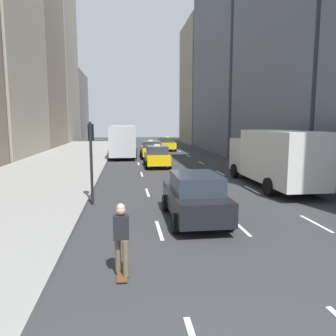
{
  "coord_description": "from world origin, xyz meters",
  "views": [
    {
      "loc": [
        -1.25,
        -2.49,
        3.55
      ],
      "look_at": [
        0.45,
        10.76,
        1.71
      ],
      "focal_mm": 35.0,
      "sensor_mm": 36.0,
      "label": 1
    }
  ],
  "objects_px": {
    "taxi_lead": "(157,156)",
    "box_truck": "(273,156)",
    "traffic_light_pole": "(91,150)",
    "taxi_second": "(150,149)",
    "sedan_black_near": "(195,197)",
    "skateboarder": "(121,237)",
    "taxi_third": "(167,144)",
    "city_bus": "(123,139)"
  },
  "relations": [
    {
      "from": "sedan_black_near",
      "to": "skateboarder",
      "type": "height_order",
      "value": "sedan_black_near"
    },
    {
      "from": "taxi_second",
      "to": "traffic_light_pole",
      "type": "height_order",
      "value": "traffic_light_pole"
    },
    {
      "from": "box_truck",
      "to": "traffic_light_pole",
      "type": "bearing_deg",
      "value": -164.02
    },
    {
      "from": "taxi_lead",
      "to": "taxi_second",
      "type": "xyz_separation_m",
      "value": [
        0.0,
        6.88,
        0.0
      ]
    },
    {
      "from": "taxi_second",
      "to": "sedan_black_near",
      "type": "height_order",
      "value": "taxi_second"
    },
    {
      "from": "taxi_third",
      "to": "sedan_black_near",
      "type": "height_order",
      "value": "taxi_third"
    },
    {
      "from": "taxi_lead",
      "to": "box_truck",
      "type": "relative_size",
      "value": 0.52
    },
    {
      "from": "city_bus",
      "to": "skateboarder",
      "type": "height_order",
      "value": "city_bus"
    },
    {
      "from": "box_truck",
      "to": "skateboarder",
      "type": "bearing_deg",
      "value": -129.83
    },
    {
      "from": "taxi_third",
      "to": "skateboarder",
      "type": "height_order",
      "value": "taxi_third"
    },
    {
      "from": "taxi_lead",
      "to": "taxi_second",
      "type": "bearing_deg",
      "value": 90.0
    },
    {
      "from": "city_bus",
      "to": "box_truck",
      "type": "bearing_deg",
      "value": -66.01
    },
    {
      "from": "box_truck",
      "to": "taxi_third",
      "type": "bearing_deg",
      "value": 96.46
    },
    {
      "from": "box_truck",
      "to": "traffic_light_pole",
      "type": "distance_m",
      "value": 9.96
    },
    {
      "from": "box_truck",
      "to": "skateboarder",
      "type": "relative_size",
      "value": 4.81
    },
    {
      "from": "city_bus",
      "to": "traffic_light_pole",
      "type": "distance_m",
      "value": 21.67
    },
    {
      "from": "taxi_third",
      "to": "skateboarder",
      "type": "distance_m",
      "value": 34.96
    },
    {
      "from": "taxi_second",
      "to": "city_bus",
      "type": "height_order",
      "value": "city_bus"
    },
    {
      "from": "city_bus",
      "to": "skateboarder",
      "type": "bearing_deg",
      "value": -89.56
    },
    {
      "from": "taxi_second",
      "to": "sedan_black_near",
      "type": "bearing_deg",
      "value": -90.0
    },
    {
      "from": "taxi_second",
      "to": "taxi_third",
      "type": "xyz_separation_m",
      "value": [
        2.8,
        8.72,
        0.0
      ]
    },
    {
      "from": "taxi_lead",
      "to": "sedan_black_near",
      "type": "height_order",
      "value": "taxi_lead"
    },
    {
      "from": "taxi_lead",
      "to": "taxi_second",
      "type": "distance_m",
      "value": 6.88
    },
    {
      "from": "taxi_lead",
      "to": "taxi_third",
      "type": "relative_size",
      "value": 1.0
    },
    {
      "from": "taxi_lead",
      "to": "taxi_third",
      "type": "distance_m",
      "value": 15.85
    },
    {
      "from": "box_truck",
      "to": "taxi_lead",
      "type": "bearing_deg",
      "value": 121.56
    },
    {
      "from": "taxi_second",
      "to": "box_truck",
      "type": "relative_size",
      "value": 0.52
    },
    {
      "from": "taxi_lead",
      "to": "city_bus",
      "type": "height_order",
      "value": "city_bus"
    },
    {
      "from": "skateboarder",
      "to": "taxi_second",
      "type": "bearing_deg",
      "value": 84.27
    },
    {
      "from": "skateboarder",
      "to": "traffic_light_pole",
      "type": "relative_size",
      "value": 0.48
    },
    {
      "from": "taxi_second",
      "to": "sedan_black_near",
      "type": "relative_size",
      "value": 0.99
    },
    {
      "from": "taxi_lead",
      "to": "taxi_third",
      "type": "xyz_separation_m",
      "value": [
        2.8,
        15.6,
        0.0
      ]
    },
    {
      "from": "taxi_lead",
      "to": "sedan_black_near",
      "type": "xyz_separation_m",
      "value": [
        -0.0,
        -14.81,
        0.01
      ]
    },
    {
      "from": "taxi_third",
      "to": "box_truck",
      "type": "height_order",
      "value": "box_truck"
    },
    {
      "from": "taxi_lead",
      "to": "city_bus",
      "type": "relative_size",
      "value": 0.38
    },
    {
      "from": "skateboarder",
      "to": "traffic_light_pole",
      "type": "height_order",
      "value": "traffic_light_pole"
    },
    {
      "from": "taxi_third",
      "to": "traffic_light_pole",
      "type": "relative_size",
      "value": 1.22
    },
    {
      "from": "taxi_third",
      "to": "box_truck",
      "type": "xyz_separation_m",
      "value": [
        2.8,
        -24.72,
        0.83
      ]
    },
    {
      "from": "city_bus",
      "to": "traffic_light_pole",
      "type": "relative_size",
      "value": 3.23
    },
    {
      "from": "sedan_black_near",
      "to": "taxi_third",
      "type": "bearing_deg",
      "value": 84.74
    },
    {
      "from": "taxi_third",
      "to": "city_bus",
      "type": "relative_size",
      "value": 0.38
    },
    {
      "from": "skateboarder",
      "to": "traffic_light_pole",
      "type": "distance_m",
      "value": 7.36
    }
  ]
}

